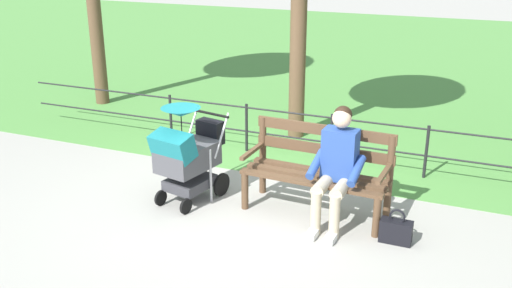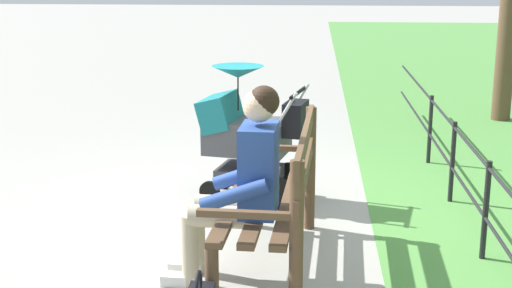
% 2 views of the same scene
% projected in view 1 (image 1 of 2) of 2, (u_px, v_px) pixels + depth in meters
% --- Properties ---
extents(ground_plane, '(60.00, 60.00, 0.00)m').
position_uv_depth(ground_plane, '(243.00, 201.00, 6.70)').
color(ground_plane, '#9E9B93').
extents(grass_lawn, '(40.00, 16.00, 0.01)m').
position_uv_depth(grass_lawn, '(386.00, 58.00, 14.31)').
color(grass_lawn, '#518E42').
rests_on(grass_lawn, ground).
extents(park_bench, '(1.62, 0.67, 0.96)m').
position_uv_depth(park_bench, '(318.00, 167.00, 6.30)').
color(park_bench, brown).
rests_on(park_bench, ground).
extents(person_on_bench, '(0.55, 0.74, 1.28)m').
position_uv_depth(person_on_bench, '(336.00, 164.00, 5.97)').
color(person_on_bench, tan).
rests_on(person_on_bench, ground).
extents(stroller, '(0.66, 0.96, 1.15)m').
position_uv_depth(stroller, '(187.00, 153.00, 6.50)').
color(stroller, black).
rests_on(stroller, ground).
extents(handbag, '(0.32, 0.14, 0.37)m').
position_uv_depth(handbag, '(396.00, 231.00, 5.76)').
color(handbag, black).
rests_on(handbag, ground).
extents(park_fence, '(8.67, 0.04, 0.70)m').
position_uv_depth(park_fence, '(323.00, 133.00, 7.68)').
color(park_fence, black).
rests_on(park_fence, ground).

